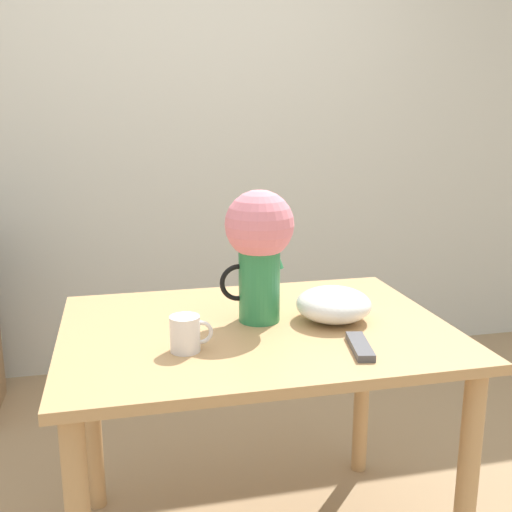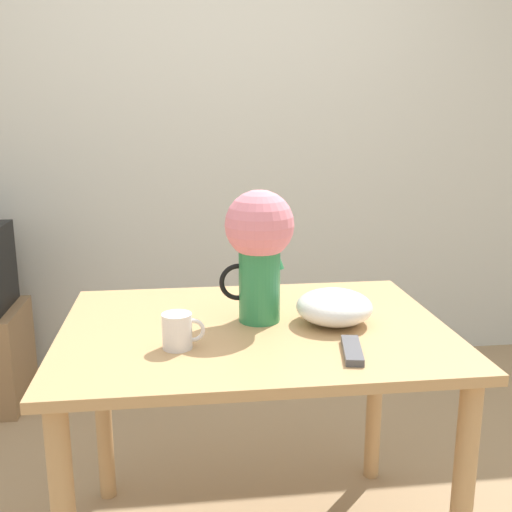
{
  "view_description": "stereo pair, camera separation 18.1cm",
  "coord_description": "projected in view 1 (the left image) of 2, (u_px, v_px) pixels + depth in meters",
  "views": [
    {
      "loc": [
        -0.34,
        -1.66,
        1.43
      ],
      "look_at": [
        0.05,
        0.05,
        1.0
      ],
      "focal_mm": 42.0,
      "sensor_mm": 36.0,
      "label": 1
    },
    {
      "loc": [
        -0.16,
        -1.69,
        1.43
      ],
      "look_at": [
        0.05,
        0.05,
        1.0
      ],
      "focal_mm": 42.0,
      "sensor_mm": 36.0,
      "label": 2
    }
  ],
  "objects": [
    {
      "name": "wall_back",
      "position": [
        180.0,
        136.0,
        3.23
      ],
      "size": [
        8.0,
        0.05,
        2.6
      ],
      "color": "silver",
      "rests_on": "ground_plane"
    },
    {
      "name": "table",
      "position": [
        256.0,
        363.0,
        1.84
      ],
      "size": [
        1.16,
        0.86,
        0.8
      ],
      "color": "tan",
      "rests_on": "ground_plane"
    },
    {
      "name": "flower_vase",
      "position": [
        259.0,
        242.0,
        1.8
      ],
      "size": [
        0.23,
        0.21,
        0.41
      ],
      "color": "#2D844C",
      "rests_on": "table"
    },
    {
      "name": "coffee_mug",
      "position": [
        186.0,
        334.0,
        1.61
      ],
      "size": [
        0.12,
        0.08,
        0.1
      ],
      "color": "white",
      "rests_on": "table"
    },
    {
      "name": "white_bowl",
      "position": [
        334.0,
        304.0,
        1.85
      ],
      "size": [
        0.23,
        0.23,
        0.1
      ],
      "color": "white",
      "rests_on": "table"
    },
    {
      "name": "remote_control",
      "position": [
        360.0,
        346.0,
        1.63
      ],
      "size": [
        0.08,
        0.18,
        0.02
      ],
      "color": "#4C4C51",
      "rests_on": "table"
    }
  ]
}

